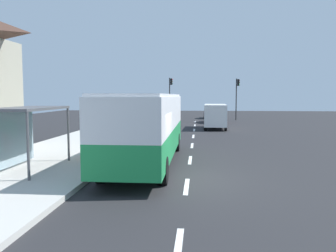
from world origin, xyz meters
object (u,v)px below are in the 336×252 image
(recycling_bin_orange, at_px, (92,150))
(traffic_light_far_side, at_px, (170,92))
(sedan_far, at_px, (211,113))
(recycling_bin_red, at_px, (105,144))
(bus, at_px, (147,124))
(recycling_bin_yellow, at_px, (97,148))
(recycling_bin_green, at_px, (101,146))
(sedan_near, at_px, (213,116))
(bus_shelter, at_px, (22,122))
(traffic_light_near_side, at_px, (237,93))
(white_van, at_px, (215,115))

(recycling_bin_orange, relative_size, traffic_light_far_side, 0.17)
(sedan_far, bearing_deg, recycling_bin_red, -101.85)
(bus, bearing_deg, recycling_bin_yellow, 170.68)
(sedan_far, relative_size, recycling_bin_green, 4.71)
(sedan_near, distance_m, traffic_light_far_side, 7.96)
(sedan_far, distance_m, recycling_bin_orange, 33.70)
(bus_shelter, bearing_deg, sedan_far, 76.08)
(recycling_bin_orange, bearing_deg, traffic_light_near_side, 72.06)
(white_van, xyz_separation_m, recycling_bin_yellow, (-6.40, -17.12, -0.69))
(sedan_far, height_order, traffic_light_near_side, traffic_light_near_side)
(sedan_near, relative_size, recycling_bin_red, 4.70)
(white_van, xyz_separation_m, sedan_far, (0.10, 15.24, -0.55))
(bus_shelter, bearing_deg, traffic_light_far_side, 84.24)
(sedan_far, relative_size, bus_shelter, 1.12)
(sedan_near, relative_size, recycling_bin_green, 4.70)
(white_van, relative_size, traffic_light_near_side, 0.99)
(recycling_bin_orange, bearing_deg, bus_shelter, -136.99)
(bus_shelter, bearing_deg, traffic_light_near_side, 69.60)
(bus, relative_size, recycling_bin_orange, 11.59)
(recycling_bin_yellow, height_order, bus_shelter, bus_shelter)
(recycling_bin_orange, bearing_deg, recycling_bin_green, 90.00)
(white_van, distance_m, recycling_bin_green, 17.64)
(traffic_light_far_side, bearing_deg, recycling_bin_orange, -92.04)
(sedan_far, height_order, recycling_bin_green, sedan_far)
(recycling_bin_yellow, height_order, recycling_bin_red, same)
(recycling_bin_green, bearing_deg, sedan_near, 74.98)
(sedan_near, bearing_deg, bus_shelter, -107.46)
(white_van, relative_size, traffic_light_far_side, 0.96)
(sedan_near, bearing_deg, white_van, -90.75)
(bus, xyz_separation_m, recycling_bin_red, (-2.49, 1.81, -1.19))
(bus_shelter, bearing_deg, recycling_bin_red, 62.02)
(sedan_near, relative_size, traffic_light_near_side, 0.84)
(bus, distance_m, recycling_bin_orange, 2.77)
(traffic_light_near_side, relative_size, bus_shelter, 1.32)
(bus, relative_size, sedan_near, 2.47)
(recycling_bin_red, bearing_deg, bus, -36.01)
(white_van, distance_m, bus_shelter, 21.68)
(bus, xyz_separation_m, recycling_bin_green, (-2.49, 1.11, -1.19))
(sedan_far, height_order, recycling_bin_red, sedan_far)
(recycling_bin_green, height_order, bus_shelter, bus_shelter)
(recycling_bin_yellow, bearing_deg, recycling_bin_green, 90.00)
(white_van, height_order, recycling_bin_orange, white_van)
(recycling_bin_yellow, height_order, recycling_bin_green, same)
(bus, bearing_deg, sedan_far, 83.03)
(traffic_light_far_side, relative_size, bus_shelter, 1.36)
(sedan_near, distance_m, recycling_bin_orange, 26.45)
(white_van, bearing_deg, bus_shelter, -113.42)
(recycling_bin_red, bearing_deg, recycling_bin_yellow, -90.00)
(sedan_near, bearing_deg, traffic_light_far_side, 136.60)
(traffic_light_near_side, bearing_deg, white_van, -105.20)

